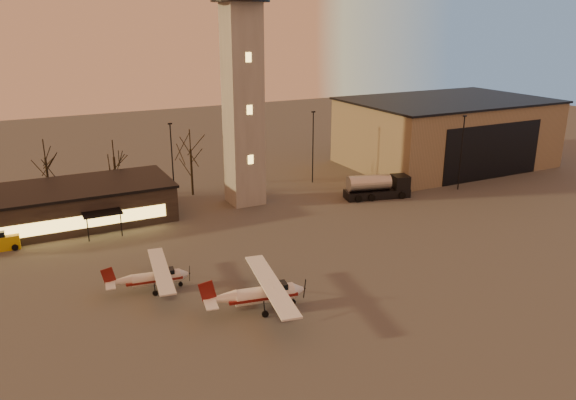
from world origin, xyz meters
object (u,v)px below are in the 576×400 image
Objects in this scene: terminal at (57,207)px; fuel_truck at (377,188)px; cessna_front at (266,297)px; control_tower at (242,71)px; cessna_rear at (158,280)px; service_cart at (2,242)px; hangar at (446,132)px.

terminal is 2.89× the size of fuel_truck.
cessna_front reaches higher than fuel_truck.
control_tower is 1.28× the size of terminal.
terminal is 38.80m from fuel_truck.
cessna_rear is 19.79m from service_cart.
cessna_rear is (5.98, -20.89, -1.25)m from terminal.
hangar reaches higher than cessna_front.
control_tower is 3.36× the size of cessna_rear.
hangar is 3.15× the size of cessna_rear.
control_tower is 29.18m from cessna_rear.
terminal is (-57.99, -2.00, -3.00)m from hangar.
fuel_truck is at bearing 29.99° from cessna_rear.
cessna_rear is (-6.90, 7.26, -0.17)m from cessna_front.
terminal reaches higher than cessna_front.
hangar is at bearing 8.35° from service_cart.
fuel_truck is (31.98, 12.92, 0.33)m from cessna_rear.
control_tower reaches higher than service_cart.
cessna_rear is 3.02× the size of service_cart.
service_cart is (-63.78, -6.97, -4.39)m from hangar.
terminal is 7.76m from service_cart.
control_tower is at bearing 8.27° from service_cart.
terminal is 30.98m from cessna_front.
fuel_truck is at bearing -11.86° from terminal.
terminal reaches higher than cessna_rear.
hangar is at bearing 6.31° from control_tower.
cessna_front is (-9.12, -26.17, -15.25)m from control_tower.
service_cart is at bearing 138.51° from cessna_front.
control_tower is at bearing -173.69° from hangar.
control_tower is 37.90m from hangar.
service_cart is at bearing -170.85° from fuel_truck.
terminal is at bearing 124.25° from cessna_front.
fuel_truck is 2.73× the size of service_cart.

